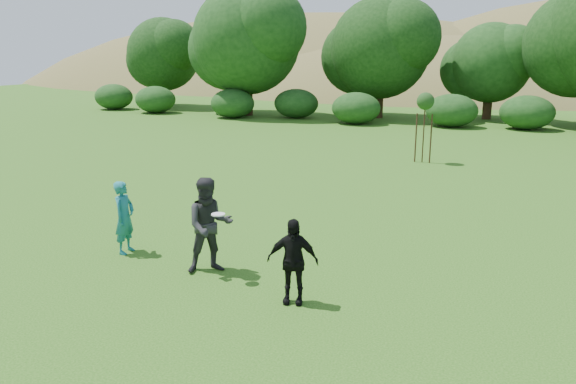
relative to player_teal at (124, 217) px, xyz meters
name	(u,v)px	position (x,y,z in m)	size (l,w,h in m)	color
ground	(231,279)	(2.91, -0.46, -0.83)	(120.00, 120.00, 0.00)	#19470C
player_teal	(124,217)	(0.00, 0.00, 0.00)	(0.60, 0.40, 1.65)	#1A6D77
player_grey	(210,225)	(2.34, -0.26, 0.17)	(0.96, 0.75, 1.98)	#28272A
player_black	(293,261)	(4.45, -0.99, -0.03)	(0.93, 0.39, 1.58)	black
frisbee	(218,214)	(2.72, -0.57, 0.53)	(0.27, 0.27, 0.03)	white
sapling	(425,103)	(4.43, 13.37, 1.59)	(0.70, 0.70, 2.85)	#3A2416
hillside	(468,177)	(2.35, 67.99, -12.80)	(150.00, 72.00, 52.00)	olive
tree_row	(494,44)	(6.14, 28.23, 4.05)	(53.92, 10.38, 9.62)	#3A2616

